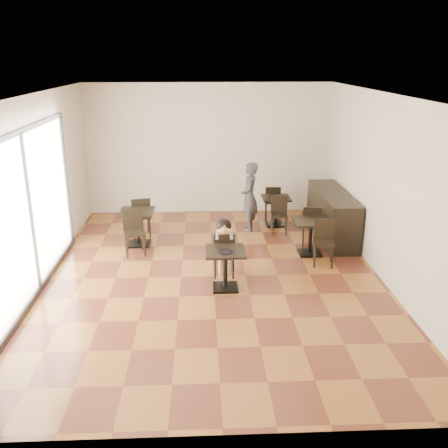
{
  "coord_description": "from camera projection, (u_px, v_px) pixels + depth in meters",
  "views": [
    {
      "loc": [
        -0.19,
        -8.26,
        3.79
      ],
      "look_at": [
        0.19,
        -0.01,
        1.0
      ],
      "focal_mm": 40.0,
      "sensor_mm": 36.0,
      "label": 1
    }
  ],
  "objects": [
    {
      "name": "chair_mid_a",
      "position": [
        312.0,
        225.0,
        10.45
      ],
      "size": [
        0.45,
        0.45,
        0.86
      ],
      "primitive_type": null,
      "rotation": [
        0.0,
        0.0,
        2.95
      ],
      "color": "black",
      "rests_on": "floor"
    },
    {
      "name": "cafe_table_back",
      "position": [
        276.0,
        211.0,
        11.67
      ],
      "size": [
        0.7,
        0.7,
        0.68
      ],
      "primitive_type": null,
      "rotation": [
        0.0,
        0.0,
        -0.1
      ],
      "color": "black",
      "rests_on": "floor"
    },
    {
      "name": "cafe_table_left",
      "position": [
        138.0,
        228.0,
        10.44
      ],
      "size": [
        0.85,
        0.85,
        0.75
      ],
      "primitive_type": null,
      "rotation": [
        0.0,
        0.0,
        0.22
      ],
      "color": "black",
      "rests_on": "floor"
    },
    {
      "name": "chair_left_b",
      "position": [
        134.0,
        233.0,
        9.89
      ],
      "size": [
        0.48,
        0.48,
        0.9
      ],
      "primitive_type": null,
      "rotation": [
        0.0,
        0.0,
        0.22
      ],
      "color": "black",
      "rests_on": "floor"
    },
    {
      "name": "child",
      "position": [
        224.0,
        248.0,
        8.92
      ],
      "size": [
        0.38,
        0.53,
        1.07
      ],
      "primitive_type": null,
      "color": "slate",
      "rests_on": "child_chair"
    },
    {
      "name": "wall_left",
      "position": [
        35.0,
        193.0,
        8.4
      ],
      "size": [
        0.01,
        8.0,
        3.2
      ],
      "primitive_type": "cube",
      "color": "beige",
      "rests_on": "floor"
    },
    {
      "name": "chair_left_a",
      "position": [
        141.0,
        216.0,
        10.93
      ],
      "size": [
        0.48,
        0.48,
        0.9
      ],
      "primitive_type": null,
      "rotation": [
        0.0,
        0.0,
        3.36
      ],
      "color": "black",
      "rests_on": "floor"
    },
    {
      "name": "floor",
      "position": [
        213.0,
        276.0,
        9.04
      ],
      "size": [
        6.0,
        8.0,
        0.01
      ],
      "primitive_type": "cube",
      "color": "brown",
      "rests_on": "ground"
    },
    {
      "name": "child_table",
      "position": [
        225.0,
        270.0,
        8.46
      ],
      "size": [
        0.67,
        0.67,
        0.7
      ],
      "primitive_type": null,
      "color": "black",
      "rests_on": "floor"
    },
    {
      "name": "storefront_window",
      "position": [
        29.0,
        213.0,
        7.99
      ],
      "size": [
        0.04,
        4.5,
        2.6
      ],
      "primitive_type": "cube",
      "color": "white",
      "rests_on": "floor"
    },
    {
      "name": "chair_mid_b",
      "position": [
        324.0,
        244.0,
        9.41
      ],
      "size": [
        0.45,
        0.45,
        0.86
      ],
      "primitive_type": null,
      "rotation": [
        0.0,
        0.0,
        -0.2
      ],
      "color": "black",
      "rests_on": "floor"
    },
    {
      "name": "wall_right",
      "position": [
        385.0,
        189.0,
        8.66
      ],
      "size": [
        0.01,
        8.0,
        3.2
      ],
      "primitive_type": "cube",
      "color": "beige",
      "rests_on": "floor"
    },
    {
      "name": "child_chair",
      "position": [
        224.0,
        253.0,
        8.95
      ],
      "size": [
        0.38,
        0.38,
        0.85
      ],
      "primitive_type": null,
      "rotation": [
        0.0,
        0.0,
        3.14
      ],
      "color": "black",
      "rests_on": "floor"
    },
    {
      "name": "adult_patron",
      "position": [
        249.0,
        197.0,
        11.22
      ],
      "size": [
        0.43,
        0.6,
        1.56
      ],
      "primitive_type": "imported",
      "rotation": [
        0.0,
        0.0,
        -1.67
      ],
      "color": "#3B3A40",
      "rests_on": "floor"
    },
    {
      "name": "service_counter",
      "position": [
        332.0,
        215.0,
        10.89
      ],
      "size": [
        0.6,
        2.4,
        1.0
      ],
      "primitive_type": "cube",
      "color": "black",
      "rests_on": "floor"
    },
    {
      "name": "ceiling",
      "position": [
        212.0,
        95.0,
        8.02
      ],
      "size": [
        6.0,
        8.0,
        0.01
      ],
      "primitive_type": "cube",
      "color": "white",
      "rests_on": "floor"
    },
    {
      "name": "cafe_table_mid",
      "position": [
        310.0,
        237.0,
        9.95
      ],
      "size": [
        0.79,
        0.79,
        0.71
      ],
      "primitive_type": null,
      "rotation": [
        0.0,
        0.0,
        -0.2
      ],
      "color": "black",
      "rests_on": "floor"
    },
    {
      "name": "plate",
      "position": [
        226.0,
        252.0,
        8.25
      ],
      "size": [
        0.24,
        0.24,
        0.01
      ],
      "primitive_type": "cylinder",
      "color": "black",
      "rests_on": "child_table"
    },
    {
      "name": "wall_back",
      "position": [
        209.0,
        149.0,
        12.31
      ],
      "size": [
        6.0,
        0.01,
        3.2
      ],
      "primitive_type": "cube",
      "color": "beige",
      "rests_on": "floor"
    },
    {
      "name": "pizza_slice",
      "position": [
        224.0,
        231.0,
        8.61
      ],
      "size": [
        0.25,
        0.19,
        0.06
      ],
      "primitive_type": null,
      "color": "#F2D977",
      "rests_on": "child"
    },
    {
      "name": "chair_back_b",
      "position": [
        279.0,
        215.0,
        11.13
      ],
      "size": [
        0.4,
        0.4,
        0.82
      ],
      "primitive_type": null,
      "rotation": [
        0.0,
        0.0,
        -0.1
      ],
      "color": "black",
      "rests_on": "floor"
    },
    {
      "name": "wall_front",
      "position": [
        223.0,
        299.0,
        4.74
      ],
      "size": [
        6.0,
        0.01,
        3.2
      ],
      "primitive_type": "cube",
      "color": "beige",
      "rests_on": "floor"
    },
    {
      "name": "chair_back_a",
      "position": [
        272.0,
        202.0,
        12.17
      ],
      "size": [
        0.4,
        0.4,
        0.82
      ],
      "primitive_type": null,
      "rotation": [
        0.0,
        0.0,
        3.04
      ],
      "color": "black",
      "rests_on": "floor"
    }
  ]
}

